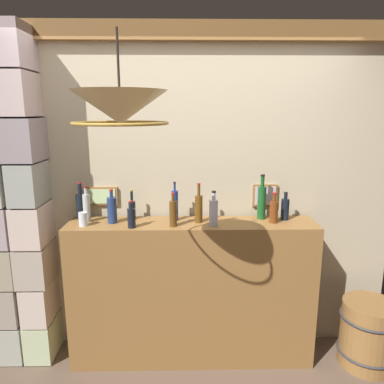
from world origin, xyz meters
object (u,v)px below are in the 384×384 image
(liquor_bottle_scotch, at_px, (214,212))
(liquor_bottle_whiskey, at_px, (87,207))
(liquor_bottle_vermouth, at_px, (175,205))
(liquor_bottle_amaro, at_px, (131,217))
(liquor_bottle_tequila, at_px, (199,208))
(liquor_bottle_port, at_px, (173,213))
(glass_tumbler_rocks, at_px, (83,219))
(liquor_bottle_gin, at_px, (274,211))
(wooden_barrel, at_px, (368,334))
(liquor_bottle_mezcal, at_px, (112,210))
(pendant_lamp, at_px, (120,109))
(liquor_bottle_rye, at_px, (285,209))
(liquor_bottle_bourbon, at_px, (262,201))
(liquor_bottle_brandy, at_px, (81,205))
(liquor_bottle_sherry, at_px, (132,209))

(liquor_bottle_scotch, bearing_deg, liquor_bottle_whiskey, 173.41)
(liquor_bottle_vermouth, bearing_deg, liquor_bottle_scotch, -25.75)
(liquor_bottle_amaro, height_order, liquor_bottle_tequila, liquor_bottle_tequila)
(liquor_bottle_amaro, height_order, liquor_bottle_port, liquor_bottle_port)
(liquor_bottle_port, distance_m, glass_tumbler_rocks, 0.67)
(liquor_bottle_gin, height_order, wooden_barrel, liquor_bottle_gin)
(liquor_bottle_mezcal, distance_m, liquor_bottle_whiskey, 0.20)
(liquor_bottle_vermouth, bearing_deg, liquor_bottle_mezcal, -173.17)
(glass_tumbler_rocks, distance_m, pendant_lamp, 1.18)
(liquor_bottle_port, bearing_deg, liquor_bottle_rye, 10.09)
(liquor_bottle_bourbon, height_order, liquor_bottle_mezcal, liquor_bottle_bourbon)
(liquor_bottle_amaro, relative_size, liquor_bottle_tequila, 0.66)
(liquor_bottle_port, distance_m, wooden_barrel, 1.82)
(liquor_bottle_tequila, bearing_deg, liquor_bottle_gin, -1.93)
(liquor_bottle_bourbon, xyz_separation_m, liquor_bottle_brandy, (-1.42, 0.03, -0.03))
(liquor_bottle_sherry, relative_size, wooden_barrel, 0.45)
(liquor_bottle_sherry, relative_size, liquor_bottle_whiskey, 0.85)
(liquor_bottle_mezcal, height_order, wooden_barrel, liquor_bottle_mezcal)
(liquor_bottle_mezcal, bearing_deg, liquor_bottle_gin, -0.73)
(liquor_bottle_bourbon, bearing_deg, liquor_bottle_brandy, 178.79)
(liquor_bottle_tequila, xyz_separation_m, liquor_bottle_whiskey, (-0.85, 0.02, 0.00))
(pendant_lamp, bearing_deg, liquor_bottle_scotch, 55.39)
(liquor_bottle_amaro, xyz_separation_m, liquor_bottle_tequila, (0.49, 0.12, 0.04))
(liquor_bottle_gin, height_order, liquor_bottle_tequila, liquor_bottle_tequila)
(liquor_bottle_rye, height_order, liquor_bottle_scotch, liquor_bottle_scotch)
(liquor_bottle_gin, height_order, liquor_bottle_amaro, liquor_bottle_gin)
(liquor_bottle_rye, distance_m, glass_tumbler_rocks, 1.53)
(liquor_bottle_scotch, distance_m, liquor_bottle_amaro, 0.60)
(liquor_bottle_rye, height_order, liquor_bottle_gin, liquor_bottle_gin)
(liquor_bottle_rye, distance_m, liquor_bottle_scotch, 0.59)
(liquor_bottle_brandy, distance_m, liquor_bottle_whiskey, 0.12)
(liquor_bottle_mezcal, relative_size, liquor_bottle_whiskey, 0.93)
(liquor_bottle_gin, distance_m, liquor_bottle_whiskey, 1.42)
(pendant_lamp, distance_m, wooden_barrel, 2.56)
(liquor_bottle_whiskey, xyz_separation_m, glass_tumbler_rocks, (-0.00, -0.10, -0.06))
(liquor_bottle_sherry, distance_m, liquor_bottle_whiskey, 0.34)
(liquor_bottle_rye, height_order, pendant_lamp, pendant_lamp)
(liquor_bottle_amaro, xyz_separation_m, liquor_bottle_port, (0.30, 0.03, 0.02))
(liquor_bottle_scotch, bearing_deg, liquor_bottle_sherry, 164.29)
(liquor_bottle_rye, relative_size, liquor_bottle_sherry, 0.92)
(liquor_bottle_rye, relative_size, liquor_bottle_port, 0.87)
(liquor_bottle_scotch, relative_size, wooden_barrel, 0.50)
(liquor_bottle_brandy, xyz_separation_m, liquor_bottle_tequila, (0.92, -0.12, 0.01))
(liquor_bottle_brandy, bearing_deg, liquor_bottle_rye, -2.21)
(liquor_bottle_amaro, bearing_deg, liquor_bottle_port, 4.87)
(liquor_bottle_rye, distance_m, liquor_bottle_sherry, 1.19)
(liquor_bottle_mezcal, relative_size, glass_tumbler_rocks, 2.49)
(liquor_bottle_mezcal, distance_m, liquor_bottle_tequila, 0.65)
(liquor_bottle_rye, relative_size, liquor_bottle_gin, 0.94)
(glass_tumbler_rocks, height_order, pendant_lamp, pendant_lamp)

